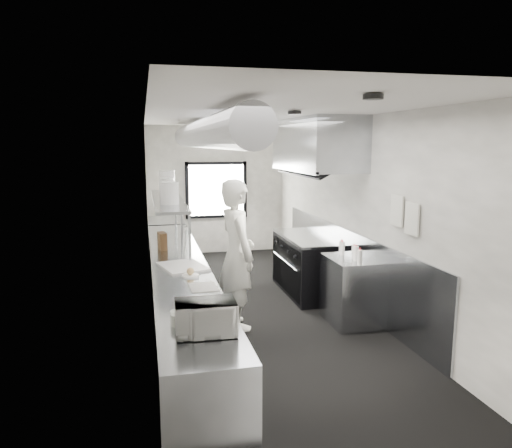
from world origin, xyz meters
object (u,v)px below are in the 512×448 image
bottle_station (353,290)px  squeeze_bottle_d (342,249)px  deli_tub_a (179,317)px  exhaust_hood (316,145)px  squeeze_bottle_c (354,252)px  prep_counter (180,298)px  plate_stack_b (167,192)px  pass_shelf (168,201)px  far_work_table (166,242)px  deli_tub_b (179,319)px  small_plate (190,276)px  range (310,264)px  cutting_board (183,266)px  microwave (205,317)px  squeeze_bottle_b (356,254)px  line_cook (237,254)px  plate_stack_d (167,183)px  knife_block (162,241)px  plate_stack_c (167,188)px  squeeze_bottle_e (341,247)px  squeeze_bottle_a (360,257)px

bottle_station → squeeze_bottle_d: squeeze_bottle_d is taller
deli_tub_a → squeeze_bottle_d: size_ratio=0.76×
bottle_station → exhaust_hood: bearing=92.2°
squeeze_bottle_c → prep_counter: bearing=174.2°
plate_stack_b → pass_shelf: bearing=85.4°
bottle_station → far_work_table: 4.53m
squeeze_bottle_c → exhaust_hood: bearing=91.6°
deli_tub_b → small_plate: deli_tub_b is taller
range → cutting_board: size_ratio=2.48×
microwave → cutting_board: microwave is taller
far_work_table → small_plate: size_ratio=6.03×
pass_shelf → small_plate: bearing=-86.6°
deli_tub_b → squeeze_bottle_b: size_ratio=0.71×
prep_counter → deli_tub_b: 2.17m
microwave → line_cook: bearing=74.8°
microwave → squeeze_bottle_b: 2.97m
microwave → plate_stack_d: size_ratio=1.10×
squeeze_bottle_b → knife_block: bearing=152.1°
exhaust_hood → cutting_board: bearing=-148.3°
deli_tub_a → plate_stack_b: size_ratio=0.48×
knife_block → plate_stack_c: (0.12, 0.65, 0.70)m
deli_tub_a → squeeze_bottle_b: bearing=34.8°
squeeze_bottle_e → squeeze_bottle_b: bearing=-86.9°
bottle_station → deli_tub_b: deli_tub_b is taller
exhaust_hood → plate_stack_c: (-2.30, 0.38, -0.66)m
deli_tub_b → small_plate: bearing=80.9°
far_work_table → cutting_board: bearing=-89.5°
line_cook → squeeze_bottle_a: size_ratio=10.42×
range → line_cook: bearing=-140.6°
squeeze_bottle_d → squeeze_bottle_e: size_ratio=1.02×
line_cook → knife_block: bearing=35.1°
plate_stack_d → squeeze_bottle_d: 3.15m
exhaust_hood → deli_tub_a: 4.28m
squeeze_bottle_a → range: bearing=91.1°
squeeze_bottle_a → squeeze_bottle_b: squeeze_bottle_b is taller
range → bottle_station: (0.11, -1.40, -0.02)m
exhaust_hood → plate_stack_c: bearing=170.7°
exhaust_hood → squeeze_bottle_b: 2.09m
cutting_board → squeeze_bottle_d: 2.20m
exhaust_hood → knife_block: (-2.42, -0.27, -1.37)m
far_work_table → small_plate: (0.08, -4.31, 0.46)m
small_plate → pass_shelf: bearing=93.4°
small_plate → plate_stack_b: bearing=95.0°
range → microwave: size_ratio=3.57×
plate_stack_c → knife_block: bearing=-100.4°
far_work_table → deli_tub_b: bearing=-91.5°
knife_block → plate_stack_b: size_ratio=0.86×
microwave → plate_stack_b: 3.56m
plate_stack_c → pass_shelf: bearing=-82.2°
prep_counter → bottle_station: size_ratio=6.67×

